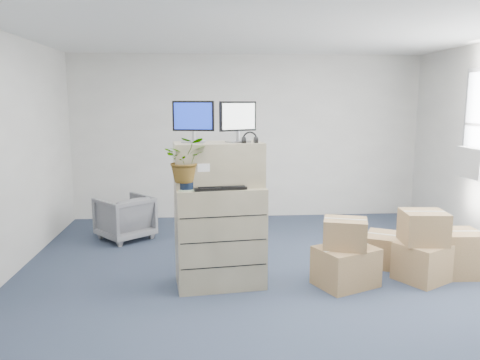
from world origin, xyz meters
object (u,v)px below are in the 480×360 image
(monitor_right, at_px, (238,119))
(office_chair, at_px, (125,216))
(filing_cabinet_lower, at_px, (220,236))
(keyboard, at_px, (219,188))
(water_bottle, at_px, (228,173))
(potted_plant, at_px, (186,166))
(monitor_left, at_px, (193,119))

(monitor_right, xyz_separation_m, office_chair, (-1.55, 1.80, -1.47))
(filing_cabinet_lower, xyz_separation_m, office_chair, (-1.34, 1.84, -0.20))
(keyboard, distance_m, water_bottle, 0.23)
(monitor_right, distance_m, potted_plant, 0.75)
(filing_cabinet_lower, height_order, monitor_left, monitor_left)
(keyboard, bearing_deg, monitor_right, 29.83)
(monitor_right, height_order, keyboard, monitor_right)
(filing_cabinet_lower, distance_m, keyboard, 0.58)
(potted_plant, bearing_deg, monitor_right, 21.27)
(monitor_left, xyz_separation_m, keyboard, (0.27, -0.18, -0.71))
(water_bottle, distance_m, office_chair, 2.48)
(office_chair, bearing_deg, monitor_left, 80.23)
(monitor_left, xyz_separation_m, potted_plant, (-0.08, -0.22, -0.46))
(monitor_right, bearing_deg, potted_plant, 173.95)
(filing_cabinet_lower, distance_m, monitor_left, 1.30)
(monitor_left, bearing_deg, filing_cabinet_lower, 1.89)
(filing_cabinet_lower, relative_size, keyboard, 2.01)
(keyboard, height_order, office_chair, keyboard)
(monitor_right, height_order, office_chair, monitor_right)
(office_chair, bearing_deg, water_bottle, 87.73)
(water_bottle, bearing_deg, office_chair, 128.30)
(filing_cabinet_lower, height_order, office_chair, filing_cabinet_lower)
(monitor_left, relative_size, keyboard, 0.81)
(keyboard, bearing_deg, monitor_left, 136.16)
(monitor_left, relative_size, water_bottle, 1.56)
(filing_cabinet_lower, relative_size, potted_plant, 2.27)
(monitor_left, bearing_deg, potted_plant, -97.98)
(monitor_right, bearing_deg, water_bottle, 157.24)
(water_bottle, height_order, office_chair, water_bottle)
(office_chair, bearing_deg, potted_plant, 75.58)
(monitor_right, xyz_separation_m, potted_plant, (-0.55, -0.22, -0.46))
(filing_cabinet_lower, xyz_separation_m, potted_plant, (-0.35, -0.18, 0.81))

